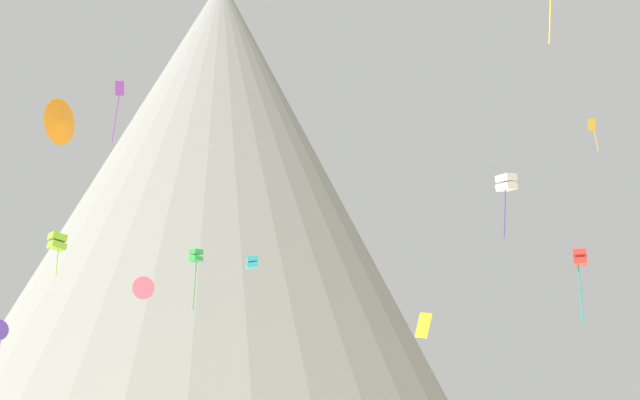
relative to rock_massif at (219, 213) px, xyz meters
The scene contains 11 objects.
rock_massif is the anchor object (origin of this frame).
kite_violet_high 52.05m from the rock_massif, 99.03° to the right, with size 0.76×0.63×5.31m.
kite_orange_mid 75.91m from the rock_massif, 96.20° to the right, with size 1.54×2.37×2.50m.
kite_green_mid 55.16m from the rock_massif, 91.55° to the right, with size 1.13×1.13×4.62m.
kite_lime_mid 46.13m from the rock_massif, 108.20° to the right, with size 1.87×1.84×3.81m.
kite_red_low 72.56m from the rock_massif, 70.51° to the right, with size 1.12×1.14×4.70m.
kite_gold_high 58.55m from the rock_massif, 55.08° to the right, with size 0.82×0.43×3.05m.
kite_white_mid 55.49m from the rock_massif, 63.13° to the right, with size 1.92×1.89×5.68m.
kite_yellow_low 77.05m from the rock_massif, 80.97° to the right, with size 0.92×0.66×1.46m.
kite_cyan_mid 53.33m from the rock_massif, 86.67° to the right, with size 0.97×0.92×1.01m.
kite_rainbow_mid 50.18m from the rock_massif, 97.06° to the right, with size 1.95×0.87×1.89m.
Camera 1 is at (-8.46, -26.13, 3.90)m, focal length 48.98 mm.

